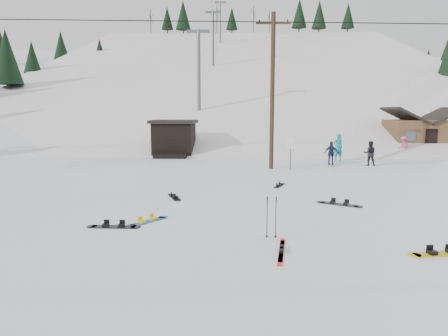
{
  "coord_description": "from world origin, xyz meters",
  "views": [
    {
      "loc": [
        0.22,
        -9.77,
        3.4
      ],
      "look_at": [
        -0.4,
        4.28,
        1.4
      ],
      "focal_mm": 32.0,
      "sensor_mm": 36.0,
      "label": 1
    }
  ],
  "objects_px": {
    "hero_snowboard": "(148,221)",
    "hero_skis": "(281,250)",
    "utility_pole": "(272,89)",
    "cabin": "(420,135)"
  },
  "relations": [
    {
      "from": "cabin",
      "to": "hero_snowboard",
      "type": "distance_m",
      "value": 28.16
    },
    {
      "from": "cabin",
      "to": "hero_snowboard",
      "type": "xyz_separation_m",
      "value": [
        -17.67,
        -21.87,
        -1.45
      ]
    },
    {
      "from": "utility_pole",
      "to": "cabin",
      "type": "height_order",
      "value": "utility_pole"
    },
    {
      "from": "hero_skis",
      "to": "utility_pole",
      "type": "bearing_deg",
      "value": 94.74
    },
    {
      "from": "cabin",
      "to": "hero_skis",
      "type": "height_order",
      "value": "cabin"
    },
    {
      "from": "utility_pole",
      "to": "hero_skis",
      "type": "xyz_separation_m",
      "value": [
        -0.78,
        -14.34,
        -4.65
      ]
    },
    {
      "from": "utility_pole",
      "to": "hero_skis",
      "type": "bearing_deg",
      "value": -93.13
    },
    {
      "from": "utility_pole",
      "to": "cabin",
      "type": "xyz_separation_m",
      "value": [
        13.0,
        10.0,
        -3.2
      ]
    },
    {
      "from": "hero_snowboard",
      "to": "hero_skis",
      "type": "distance_m",
      "value": 4.6
    },
    {
      "from": "utility_pole",
      "to": "hero_snowboard",
      "type": "bearing_deg",
      "value": -111.47
    }
  ]
}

